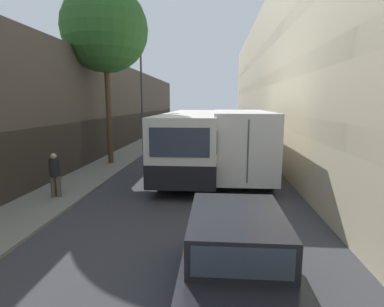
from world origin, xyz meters
name	(u,v)px	position (x,y,z in m)	size (l,w,h in m)	color
ground_plane	(194,172)	(0.00, 15.00, 0.00)	(150.00, 150.00, 0.00)	#38383D
sidewalk_left	(101,169)	(-4.65, 15.00, 0.05)	(2.16, 60.00, 0.10)	gray
building_left_shopfront	(55,115)	(-6.82, 15.00, 2.75)	(2.40, 60.00, 6.05)	#51473D
building_right_apartment	(313,66)	(5.31, 15.00, 4.97)	(2.40, 60.00, 10.00)	beige
car_hatchback	(236,259)	(1.40, 5.50, 0.77)	(1.77, 3.89, 1.55)	black
bus	(192,139)	(-0.14, 15.77, 1.53)	(2.45, 10.73, 2.85)	silver
box_truck	(239,140)	(2.14, 14.87, 1.61)	(2.33, 8.23, 2.98)	silver
panel_van	(192,129)	(-1.00, 26.13, 1.13)	(1.95, 4.18, 2.02)	navy
pedestrian	(55,174)	(-4.49, 10.49, 0.93)	(0.36, 0.34, 1.54)	brown
street_lamp	(141,68)	(-3.82, 20.41, 5.53)	(0.36, 0.80, 8.04)	#38383D
street_tree_left	(105,29)	(-4.65, 16.47, 7.02)	(4.35, 4.35, 9.11)	#4C3823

